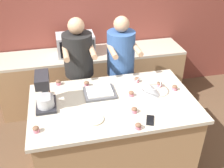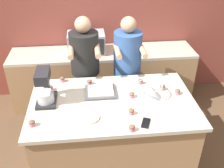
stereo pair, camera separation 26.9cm
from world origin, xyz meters
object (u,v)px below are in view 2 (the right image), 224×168
Objects in this scene: cupcake_2 at (163,87)px; cupcake_8 at (32,123)px; baking_tray at (101,91)px; cupcake_6 at (62,79)px; mixing_bowl at (149,90)px; cupcake_3 at (178,92)px; cupcake_4 at (50,88)px; cupcake_0 at (132,95)px; stand_mixer at (45,89)px; cupcake_1 at (89,82)px; person_right at (127,75)px; microwave_oven at (86,43)px; cell_phone at (146,123)px; cupcake_9 at (132,128)px; small_plate at (89,118)px; person_left at (86,76)px; cupcake_5 at (131,111)px; cupcake_7 at (140,81)px.

cupcake_8 is (-1.35, -0.48, 0.00)m from cupcake_2.
cupcake_6 is at bearing 146.31° from baking_tray.
mixing_bowl is 4.48× the size of cupcake_8.
cupcake_8 is (-0.66, -0.48, 0.01)m from baking_tray.
cupcake_3 is 1.00× the size of cupcake_4.
cupcake_0 is 0.39m from cupcake_2.
cupcake_4 is (-0.55, 0.11, 0.01)m from baking_tray.
stand_mixer is 0.56m from cupcake_1.
microwave_oven is (-0.51, 0.68, 0.19)m from person_right.
cell_phone is 2.60× the size of cupcake_9.
small_plate is 0.62m from cupcake_1.
cupcake_4 and cupcake_6 have the same top height.
cupcake_1 reaches higher than baking_tray.
mixing_bowl is 0.46m from cell_phone.
cupcake_2 and cupcake_6 have the same top height.
cell_phone is (0.54, -1.11, 0.11)m from person_left.
cupcake_2 and cupcake_5 have the same top height.
cupcake_3 is (0.14, -0.11, 0.00)m from cupcake_2.
small_plate is at bearing -161.75° from cupcake_3.
cupcake_9 is (0.79, -0.75, 0.00)m from cupcake_4.
cupcake_3 is at bearing -54.57° from microwave_oven.
microwave_oven reaches higher than baking_tray.
cupcake_9 is (0.35, -0.83, 0.00)m from cupcake_1.
cupcake_0 is at bearing 33.98° from small_plate.
cupcake_4 is at bearing 84.91° from stand_mixer.
cupcake_7 is at bearing -8.80° from cupcake_6.
stand_mixer is at bearing -175.30° from cupcake_2.
person_left is 0.82m from stand_mixer.
small_plate is 0.77m from cupcake_6.
baking_tray is (-0.51, 0.11, -0.06)m from mixing_bowl.
cupcake_7 and cupcake_8 have the same top height.
cupcake_0 is 1.00× the size of cupcake_1.
person_right is at bearing 62.34° from small_plate.
person_right is 0.81m from cupcake_3.
cupcake_4 is (-1.24, 0.11, 0.00)m from cupcake_2.
cupcake_7 is (0.09, 0.70, 0.03)m from cell_phone.
cupcake_2 is at bearing -60.61° from person_right.
cupcake_8 is (-0.55, -0.67, 0.00)m from cupcake_1.
mixing_bowl is 0.21m from cupcake_2.
cupcake_4 is (-0.39, -0.44, 0.13)m from person_left.
cupcake_5 is 0.98m from cupcake_6.
cupcake_4 is 1.09m from cupcake_9.
cupcake_0 reaches higher than baking_tray.
stand_mixer is 1.35× the size of mixing_bowl.
person_right is 4.38× the size of stand_mixer.
cupcake_4 is at bearing -169.84° from cupcake_1.
cupcake_0 is (-0.06, 0.44, 0.03)m from cell_phone.
cupcake_6 is at bearing 171.20° from cupcake_7.
cupcake_2 is at bearing 54.47° from cupcake_9.
cupcake_1 and cupcake_6 have the same top height.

